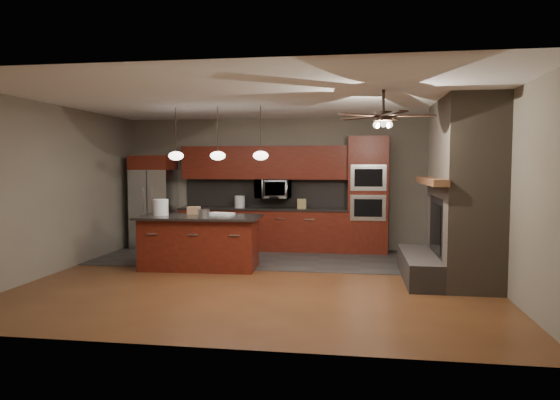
% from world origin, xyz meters
% --- Properties ---
extents(ground, '(7.00, 7.00, 0.00)m').
position_xyz_m(ground, '(0.00, 0.00, 0.00)').
color(ground, brown).
rests_on(ground, ground).
extents(ceiling, '(7.00, 6.00, 0.02)m').
position_xyz_m(ceiling, '(0.00, 0.00, 2.80)').
color(ceiling, white).
rests_on(ceiling, back_wall).
extents(back_wall, '(7.00, 0.02, 2.80)m').
position_xyz_m(back_wall, '(0.00, 3.00, 1.40)').
color(back_wall, slate).
rests_on(back_wall, ground).
extents(right_wall, '(0.02, 6.00, 2.80)m').
position_xyz_m(right_wall, '(3.50, 0.00, 1.40)').
color(right_wall, slate).
rests_on(right_wall, ground).
extents(left_wall, '(0.02, 6.00, 2.80)m').
position_xyz_m(left_wall, '(-3.50, 0.00, 1.40)').
color(left_wall, slate).
rests_on(left_wall, ground).
extents(slate_tile_patch, '(7.00, 2.40, 0.01)m').
position_xyz_m(slate_tile_patch, '(0.00, 1.80, 0.01)').
color(slate_tile_patch, '#32302D').
rests_on(slate_tile_patch, ground).
extents(fireplace_column, '(1.30, 2.10, 2.80)m').
position_xyz_m(fireplace_column, '(3.04, 0.40, 1.30)').
color(fireplace_column, brown).
rests_on(fireplace_column, ground).
extents(back_cabinetry, '(3.59, 0.64, 2.20)m').
position_xyz_m(back_cabinetry, '(-0.48, 2.74, 0.89)').
color(back_cabinetry, maroon).
rests_on(back_cabinetry, ground).
extents(oven_tower, '(0.80, 0.63, 2.38)m').
position_xyz_m(oven_tower, '(1.70, 2.69, 1.19)').
color(oven_tower, maroon).
rests_on(oven_tower, ground).
extents(microwave, '(0.73, 0.41, 0.50)m').
position_xyz_m(microwave, '(-0.27, 2.75, 1.30)').
color(microwave, silver).
rests_on(microwave, back_cabinetry).
extents(refrigerator, '(0.85, 0.75, 2.00)m').
position_xyz_m(refrigerator, '(-2.88, 2.62, 1.00)').
color(refrigerator, silver).
rests_on(refrigerator, ground).
extents(kitchen_island, '(2.15, 1.05, 0.92)m').
position_xyz_m(kitchen_island, '(-1.22, 0.65, 0.47)').
color(kitchen_island, maroon).
rests_on(kitchen_island, ground).
extents(white_bucket, '(0.33, 0.33, 0.28)m').
position_xyz_m(white_bucket, '(-1.93, 0.66, 1.06)').
color(white_bucket, white).
rests_on(white_bucket, kitchen_island).
extents(paint_can, '(0.25, 0.25, 0.13)m').
position_xyz_m(paint_can, '(-1.08, 0.45, 0.99)').
color(paint_can, '#A7A8AC').
rests_on(paint_can, kitchen_island).
extents(paint_tray, '(0.49, 0.39, 0.04)m').
position_xyz_m(paint_tray, '(-0.89, 0.82, 0.94)').
color(paint_tray, white).
rests_on(paint_tray, kitchen_island).
extents(cardboard_box, '(0.23, 0.17, 0.14)m').
position_xyz_m(cardboard_box, '(-1.42, 0.93, 0.99)').
color(cardboard_box, '#9F7552').
rests_on(cardboard_box, kitchen_island).
extents(counter_bucket, '(0.25, 0.25, 0.25)m').
position_xyz_m(counter_bucket, '(-0.99, 2.70, 1.02)').
color(counter_bucket, silver).
rests_on(counter_bucket, back_cabinetry).
extents(counter_box, '(0.20, 0.17, 0.20)m').
position_xyz_m(counter_box, '(0.34, 2.65, 1.00)').
color(counter_box, tan).
rests_on(counter_box, back_cabinetry).
extents(pendant_left, '(0.26, 0.26, 0.92)m').
position_xyz_m(pendant_left, '(-1.65, 0.70, 1.96)').
color(pendant_left, black).
rests_on(pendant_left, ceiling).
extents(pendant_center, '(0.26, 0.26, 0.92)m').
position_xyz_m(pendant_center, '(-0.90, 0.70, 1.96)').
color(pendant_center, black).
rests_on(pendant_center, ceiling).
extents(pendant_right, '(0.26, 0.26, 0.92)m').
position_xyz_m(pendant_right, '(-0.15, 0.70, 1.96)').
color(pendant_right, black).
rests_on(pendant_right, ceiling).
extents(ceiling_fan, '(1.27, 1.33, 0.41)m').
position_xyz_m(ceiling_fan, '(1.80, -0.80, 2.46)').
color(ceiling_fan, black).
rests_on(ceiling_fan, ceiling).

